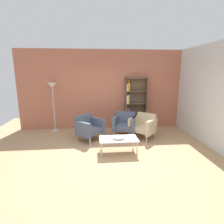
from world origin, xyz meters
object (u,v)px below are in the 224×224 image
Objects in this scene: armchair_spare_guest at (125,124)px; coffee_table_low at (118,140)px; decorative_bowl at (118,137)px; floor_lamp_torchiere at (53,91)px; armchair_near_window at (143,125)px; bookshelf_tall at (134,104)px; armchair_corner_red at (89,127)px.

coffee_table_low is at bearing -88.27° from armchair_spare_guest.
decorative_bowl is at bearing -88.27° from armchair_spare_guest.
coffee_table_low is 3.09m from floor_lamp_torchiere.
coffee_table_low is 1.41m from armchair_near_window.
armchair_near_window is at bearing -84.87° from bookshelf_tall.
armchair_near_window is 0.55× the size of floor_lamp_torchiere.
coffee_table_low is at bearing -89.77° from armchair_near_window.
armchair_corner_red is 0.54× the size of floor_lamp_torchiere.
armchair_spare_guest reaches higher than coffee_table_low.
armchair_corner_red is 1.75m from armchair_near_window.
coffee_table_low is at bearing -44.56° from floor_lamp_torchiere.
floor_lamp_torchiere is at bearing 135.44° from coffee_table_low.
armchair_spare_guest is (-0.47, -0.85, -0.50)m from bookshelf_tall.
armchair_spare_guest is 1.21m from armchair_corner_red.
bookshelf_tall is 1.09× the size of floor_lamp_torchiere.
armchair_spare_guest is 0.62m from armchair_near_window.
coffee_table_low is at bearing -111.49° from bookshelf_tall.
bookshelf_tall is at bearing 68.51° from coffee_table_low.
bookshelf_tall reaches higher than floor_lamp_torchiere.
bookshelf_tall is at bearing -11.33° from armchair_corner_red.
armchair_spare_guest and armchair_corner_red have the same top height.
decorative_bowl is (-0.85, -2.15, -0.48)m from bookshelf_tall.
decorative_bowl is at bearing 26.57° from coffee_table_low.
floor_lamp_torchiere is at bearing -177.71° from bookshelf_tall.
armchair_corner_red is (-0.81, 1.02, -0.02)m from decorative_bowl.
bookshelf_tall is at bearing 137.36° from armchair_near_window.
coffee_table_low is 3.12× the size of decorative_bowl.
armchair_corner_red is (-0.81, 1.02, 0.05)m from coffee_table_low.
floor_lamp_torchiere reaches higher than decorative_bowl.
bookshelf_tall is 1.21m from armchair_near_window.
bookshelf_tall is 2.06m from armchair_corner_red.
armchair_spare_guest is 0.50× the size of floor_lamp_torchiere.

